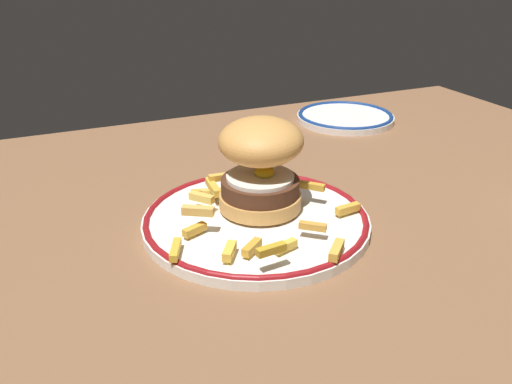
# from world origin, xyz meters

# --- Properties ---
(ground_plane) EXTENTS (1.37, 0.87, 0.04)m
(ground_plane) POSITION_xyz_m (0.00, 0.00, -0.02)
(ground_plane) COLOR brown
(dinner_plate) EXTENTS (0.28, 0.28, 0.02)m
(dinner_plate) POSITION_xyz_m (-0.02, -0.04, 0.01)
(dinner_plate) COLOR white
(dinner_plate) RESTS_ON ground_plane
(burger) EXTENTS (0.15, 0.15, 0.11)m
(burger) POSITION_xyz_m (-0.00, -0.02, 0.07)
(burger) COLOR #CD9149
(burger) RESTS_ON dinner_plate
(fries_pile) EXTENTS (0.25, 0.26, 0.03)m
(fries_pile) POSITION_xyz_m (-0.03, -0.05, 0.03)
(fries_pile) COLOR gold
(fries_pile) RESTS_ON dinner_plate
(side_plate) EXTENTS (0.19, 0.19, 0.02)m
(side_plate) POSITION_xyz_m (0.32, 0.28, 0.01)
(side_plate) COLOR white
(side_plate) RESTS_ON ground_plane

